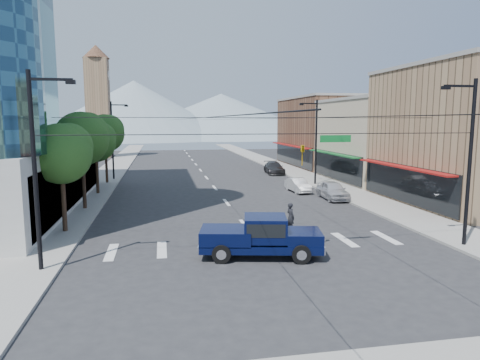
% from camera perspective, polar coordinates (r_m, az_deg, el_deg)
% --- Properties ---
extents(ground, '(160.00, 160.00, 0.00)m').
position_cam_1_polar(ground, '(22.70, 3.59, -9.62)').
color(ground, '#28282B').
rests_on(ground, ground).
extents(sidewalk_left, '(4.00, 120.00, 0.15)m').
position_cam_1_polar(sidewalk_left, '(61.73, -16.62, 1.31)').
color(sidewalk_left, gray).
rests_on(sidewalk_left, ground).
extents(sidewalk_right, '(4.00, 120.00, 0.15)m').
position_cam_1_polar(sidewalk_right, '(63.75, 5.36, 1.81)').
color(sidewalk_right, gray).
rests_on(sidewalk_right, ground).
extents(shop_near, '(12.00, 14.00, 11.00)m').
position_cam_1_polar(shop_near, '(40.02, 28.88, 5.04)').
color(shop_near, '#8C6B4C').
rests_on(shop_near, ground).
extents(shop_mid, '(12.00, 14.00, 9.00)m').
position_cam_1_polar(shop_mid, '(51.67, 18.95, 4.91)').
color(shop_mid, tan).
rests_on(shop_mid, ground).
extents(shop_far, '(12.00, 18.00, 10.00)m').
position_cam_1_polar(shop_far, '(66.05, 12.14, 6.16)').
color(shop_far, brown).
rests_on(shop_far, ground).
extents(clock_tower, '(4.80, 4.80, 20.40)m').
position_cam_1_polar(clock_tower, '(83.83, -18.42, 10.14)').
color(clock_tower, '#8C6B4C').
rests_on(clock_tower, ground).
extents(mountain_left, '(80.00, 80.00, 22.00)m').
position_cam_1_polar(mountain_left, '(171.31, -13.87, 9.10)').
color(mountain_left, gray).
rests_on(mountain_left, ground).
extents(mountain_right, '(90.00, 90.00, 18.00)m').
position_cam_1_polar(mountain_right, '(182.76, -2.52, 8.60)').
color(mountain_right, gray).
rests_on(mountain_right, ground).
extents(tree_near, '(3.65, 3.64, 6.71)m').
position_cam_1_polar(tree_near, '(27.75, -22.48, 3.52)').
color(tree_near, black).
rests_on(tree_near, ground).
extents(tree_midnear, '(4.09, 4.09, 7.52)m').
position_cam_1_polar(tree_midnear, '(34.59, -20.14, 5.39)').
color(tree_midnear, black).
rests_on(tree_midnear, ground).
extents(tree_midfar, '(3.65, 3.64, 6.71)m').
position_cam_1_polar(tree_midfar, '(41.53, -18.50, 4.98)').
color(tree_midfar, black).
rests_on(tree_midfar, ground).
extents(tree_far, '(4.09, 4.09, 7.52)m').
position_cam_1_polar(tree_far, '(48.45, -17.39, 6.10)').
color(tree_far, black).
rests_on(tree_far, ground).
extents(signal_rig, '(21.80, 0.20, 9.00)m').
position_cam_1_polar(signal_rig, '(20.84, 4.88, 1.86)').
color(signal_rig, black).
rests_on(signal_rig, ground).
extents(lamp_pole_nw, '(2.00, 0.25, 9.00)m').
position_cam_1_polar(lamp_pole_nw, '(51.30, -16.53, 5.49)').
color(lamp_pole_nw, black).
rests_on(lamp_pole_nw, ground).
extents(lamp_pole_ne, '(2.00, 0.25, 9.00)m').
position_cam_1_polar(lamp_pole_ne, '(45.90, 9.96, 5.44)').
color(lamp_pole_ne, black).
rests_on(lamp_pole_ne, ground).
extents(pickup_truck, '(6.47, 3.36, 2.09)m').
position_cam_1_polar(pickup_truck, '(21.72, 2.72, -7.43)').
color(pickup_truck, '#070E35').
rests_on(pickup_truck, ground).
extents(pedestrian, '(0.62, 0.76, 1.79)m').
position_cam_1_polar(pedestrian, '(26.81, 6.76, -4.93)').
color(pedestrian, black).
rests_on(pedestrian, ground).
extents(parked_car_near, '(2.08, 4.72, 1.58)m').
position_cam_1_polar(parked_car_near, '(38.27, 12.28, -1.34)').
color(parked_car_near, silver).
rests_on(parked_car_near, ground).
extents(parked_car_mid, '(1.67, 4.10, 1.32)m').
position_cam_1_polar(parked_car_mid, '(41.54, 7.76, -0.69)').
color(parked_car_mid, silver).
rests_on(parked_car_mid, ground).
extents(parked_car_far, '(2.44, 5.33, 1.51)m').
position_cam_1_polar(parked_car_far, '(55.50, 4.57, 1.62)').
color(parked_car_far, '#2A292C').
rests_on(parked_car_far, ground).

